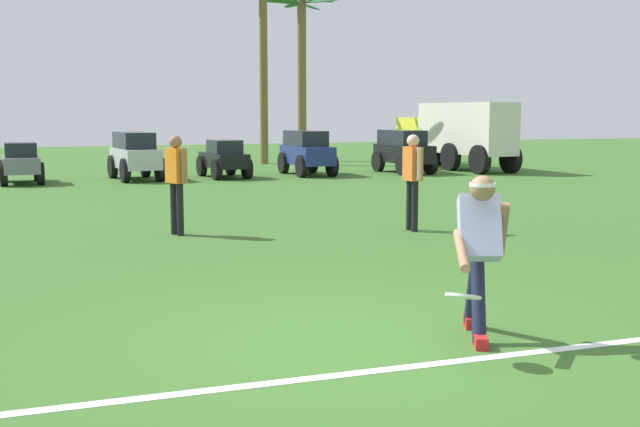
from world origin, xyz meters
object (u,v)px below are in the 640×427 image
teammate_near_sideline (176,175)px  parked_car_slot_f (403,150)px  teammate_midfield (413,173)px  parked_car_slot_b (21,162)px  parked_car_slot_d (224,158)px  box_truck (456,132)px  palm_tree_right_of_centre (302,61)px  palm_tree_left_of_centre (264,51)px  frisbee_thrower (479,247)px  parked_car_slot_e (307,151)px  frisbee_in_flight (463,296)px  parked_car_slot_c (135,154)px

teammate_near_sideline → parked_car_slot_f: teammate_near_sideline is taller
teammate_midfield → parked_car_slot_f: (5.40, 11.14, -0.22)m
parked_car_slot_b → parked_car_slot_d: same height
teammate_midfield → parked_car_slot_d: (-0.32, 11.35, -0.38)m
teammate_near_sideline → box_truck: bearing=44.2°
parked_car_slot_b → palm_tree_right_of_centre: palm_tree_right_of_centre is taller
teammate_near_sideline → palm_tree_left_of_centre: 17.42m
frisbee_thrower → parked_car_slot_f: frisbee_thrower is taller
parked_car_slot_e → box_truck: (5.53, 0.58, 0.51)m
parked_car_slot_b → parked_car_slot_f: parked_car_slot_f is taller
parked_car_slot_b → parked_car_slot_e: size_ratio=0.92×
frisbee_in_flight → parked_car_slot_b: parked_car_slot_b is taller
parked_car_slot_e → frisbee_thrower: bearing=-105.0°
palm_tree_left_of_centre → palm_tree_right_of_centre: (1.96, 1.43, -0.24)m
box_truck → frisbee_in_flight: bearing=-120.1°
teammate_near_sideline → parked_car_slot_f: (9.04, 10.23, -0.22)m
teammate_midfield → box_truck: (7.81, 12.03, 0.29)m
box_truck → parked_car_slot_c: bearing=-177.4°
teammate_near_sideline → parked_car_slot_e: 12.10m
parked_car_slot_b → parked_car_slot_d: (5.56, -0.07, 0.00)m
teammate_midfield → parked_car_slot_b: size_ratio=0.70×
parked_car_slot_b → frisbee_in_flight: bearing=-80.1°
teammate_midfield → parked_car_slot_d: 11.36m
frisbee_in_flight → parked_car_slot_f: bearing=64.8°
frisbee_in_flight → parked_car_slot_e: parked_car_slot_e is taller
frisbee_in_flight → teammate_midfield: teammate_midfield is taller
parked_car_slot_b → parked_car_slot_c: 3.05m
box_truck → teammate_midfield: bearing=-123.0°
teammate_near_sideline → frisbee_in_flight: bearing=-83.1°
teammate_midfield → parked_car_slot_e: bearing=78.7°
parked_car_slot_f → frisbee_in_flight: bearing=-115.2°
parked_car_slot_e → parked_car_slot_d: bearing=-177.9°
teammate_midfield → parked_car_slot_d: bearing=91.6°
parked_car_slot_b → parked_car_slot_d: 5.56m
parked_car_slot_e → palm_tree_left_of_centre: palm_tree_left_of_centre is taller
parked_car_slot_b → box_truck: (13.69, 0.61, 0.67)m
frisbee_thrower → parked_car_slot_c: size_ratio=0.57×
parked_car_slot_f → parked_car_slot_d: bearing=177.9°
frisbee_in_flight → box_truck: 21.16m
frisbee_in_flight → palm_tree_left_of_centre: 24.02m
parked_car_slot_d → teammate_midfield: bearing=-88.4°
frisbee_thrower → parked_car_slot_b: (-3.53, 17.21, -0.23)m
frisbee_thrower → parked_car_slot_e: (4.63, 17.24, -0.07)m
frisbee_in_flight → parked_car_slot_c: (-0.06, 17.83, 0.20)m
frisbee_in_flight → parked_car_slot_e: (5.06, 17.73, 0.20)m
parked_car_slot_d → parked_car_slot_c: bearing=175.5°
parked_car_slot_f → palm_tree_left_of_centre: size_ratio=0.35×
frisbee_in_flight → palm_tree_right_of_centre: (7.33, 24.57, 3.34)m
parked_car_slot_f → box_truck: bearing=20.3°
parked_car_slot_c → parked_car_slot_d: 2.54m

